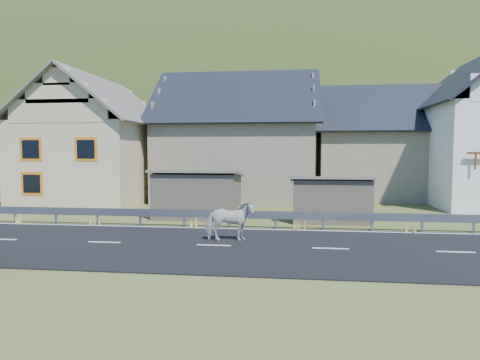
# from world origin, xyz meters

# --- Properties ---
(ground) EXTENTS (160.00, 160.00, 0.00)m
(ground) POSITION_xyz_m (0.00, 0.00, 0.00)
(ground) COLOR #3E501F
(ground) RESTS_ON ground
(road) EXTENTS (60.00, 7.00, 0.04)m
(road) POSITION_xyz_m (0.00, 0.00, 0.02)
(road) COLOR black
(road) RESTS_ON ground
(lane_markings) EXTENTS (60.00, 6.60, 0.01)m
(lane_markings) POSITION_xyz_m (0.00, 0.00, 0.04)
(lane_markings) COLOR silver
(lane_markings) RESTS_ON road
(guardrail) EXTENTS (28.10, 0.09, 0.75)m
(guardrail) POSITION_xyz_m (-0.00, 3.68, 0.56)
(guardrail) COLOR #93969B
(guardrail) RESTS_ON ground
(shed_left) EXTENTS (4.30, 3.30, 2.40)m
(shed_left) POSITION_xyz_m (-2.00, 6.50, 1.10)
(shed_left) COLOR #695D4E
(shed_left) RESTS_ON ground
(shed_right) EXTENTS (3.80, 2.90, 2.20)m
(shed_right) POSITION_xyz_m (4.50, 6.00, 1.00)
(shed_right) COLOR #695D4E
(shed_right) RESTS_ON ground
(house_cream) EXTENTS (7.80, 9.80, 8.30)m
(house_cream) POSITION_xyz_m (-10.00, 12.00, 4.36)
(house_cream) COLOR beige
(house_cream) RESTS_ON ground
(house_stone_a) EXTENTS (10.80, 9.80, 8.90)m
(house_stone_a) POSITION_xyz_m (-1.00, 15.00, 4.63)
(house_stone_a) COLOR gray
(house_stone_a) RESTS_ON ground
(house_stone_b) EXTENTS (9.80, 8.80, 8.10)m
(house_stone_b) POSITION_xyz_m (9.00, 17.00, 4.24)
(house_stone_b) COLOR gray
(house_stone_b) RESTS_ON ground
(mountain) EXTENTS (440.00, 280.00, 260.00)m
(mountain) POSITION_xyz_m (5.00, 180.00, -20.00)
(mountain) COLOR #293713
(mountain) RESTS_ON ground
(conifer_patch) EXTENTS (76.00, 50.00, 28.00)m
(conifer_patch) POSITION_xyz_m (-55.00, 110.00, 6.00)
(conifer_patch) COLOR black
(conifer_patch) RESTS_ON ground
(horse) EXTENTS (1.06, 1.86, 1.49)m
(horse) POSITION_xyz_m (0.44, 0.79, 0.78)
(horse) COLOR beige
(horse) RESTS_ON road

